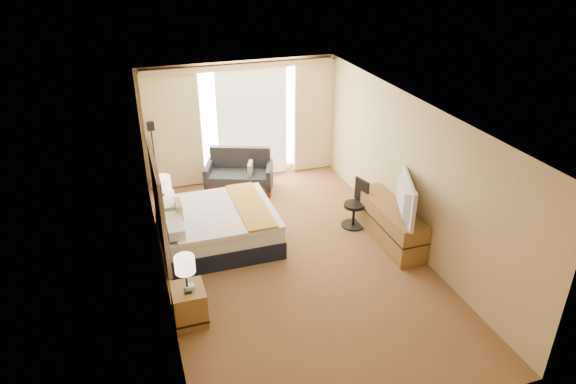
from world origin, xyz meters
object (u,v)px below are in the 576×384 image
object	(u,v)px
desk_chair	(356,206)
lamp_right	(162,184)
nightstand_left	(189,305)
bed	(219,226)
nightstand_right	(169,220)
media_dresser	(389,223)
loveseat	(240,177)
floor_lamp	(153,143)
television	(400,197)
lamp_left	(185,265)

from	to	relation	value
desk_chair	lamp_right	size ratio (longest dim) A/B	1.47
nightstand_left	bed	size ratio (longest dim) A/B	0.29
nightstand_right	bed	xyz separation A→B (m)	(0.81, -0.60, 0.07)
nightstand_left	bed	distance (m)	2.07
media_dresser	desk_chair	distance (m)	0.75
loveseat	floor_lamp	xyz separation A→B (m)	(-1.69, 0.44, 0.81)
lamp_right	floor_lamp	bearing A→B (deg)	89.81
nightstand_right	loveseat	size ratio (longest dim) A/B	0.35
desk_chair	bed	bearing A→B (deg)	161.46
nightstand_right	lamp_right	size ratio (longest dim) A/B	0.88
media_dresser	floor_lamp	size ratio (longest dim) A/B	1.16
television	desk_chair	bearing A→B (deg)	37.25
bed	lamp_right	xyz separation A→B (m)	(-0.85, 0.56, 0.69)
nightstand_right	loveseat	bearing A→B (deg)	40.17
loveseat	desk_chair	size ratio (longest dim) A/B	1.71
nightstand_right	lamp_right	distance (m)	0.76
media_dresser	loveseat	size ratio (longest dim) A/B	1.15
media_dresser	television	world-z (taller)	television
nightstand_right	desk_chair	size ratio (longest dim) A/B	0.60
desk_chair	lamp_right	world-z (taller)	lamp_right
loveseat	floor_lamp	distance (m)	1.92
loveseat	media_dresser	bearing A→B (deg)	-33.51
nightstand_right	desk_chair	bearing A→B (deg)	-13.06
nightstand_right	lamp_left	world-z (taller)	lamp_left
nightstand_right	loveseat	xyz separation A→B (m)	(1.66, 1.40, 0.01)
loveseat	lamp_right	distance (m)	2.34
lamp_left	floor_lamp	bearing A→B (deg)	90.29
media_dresser	bed	world-z (taller)	bed
floor_lamp	desk_chair	size ratio (longest dim) A/B	1.69
television	loveseat	bearing A→B (deg)	53.41
bed	lamp_left	distance (m)	2.23
nightstand_right	television	world-z (taller)	television
loveseat	television	xyz separation A→B (m)	(1.99, -3.19, 0.76)
bed	lamp_left	xyz separation A→B (m)	(-0.82, -1.97, 0.66)
bed	desk_chair	bearing A→B (deg)	-4.04
nightstand_right	nightstand_left	bearing A→B (deg)	-90.00
bed	television	world-z (taller)	television
nightstand_right	lamp_left	size ratio (longest dim) A/B	0.95
lamp_left	media_dresser	bearing A→B (deg)	16.84
floor_lamp	desk_chair	distance (m)	4.34
loveseat	desk_chair	world-z (taller)	desk_chair
desk_chair	media_dresser	bearing A→B (deg)	-77.81
loveseat	lamp_right	size ratio (longest dim) A/B	2.52
lamp_right	television	world-z (taller)	television
nightstand_left	desk_chair	xyz separation A→B (m)	(3.36, 1.72, 0.13)
nightstand_right	lamp_right	bearing A→B (deg)	-132.49
bed	loveseat	bearing A→B (deg)	67.03
loveseat	nightstand_left	bearing A→B (deg)	-92.18
bed	lamp_right	bearing A→B (deg)	146.49
desk_chair	lamp_right	bearing A→B (deg)	153.20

